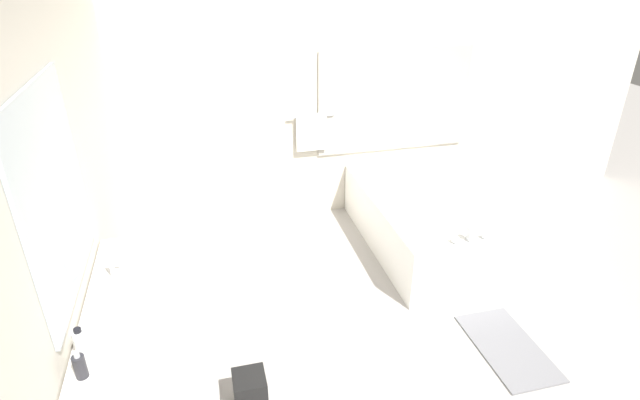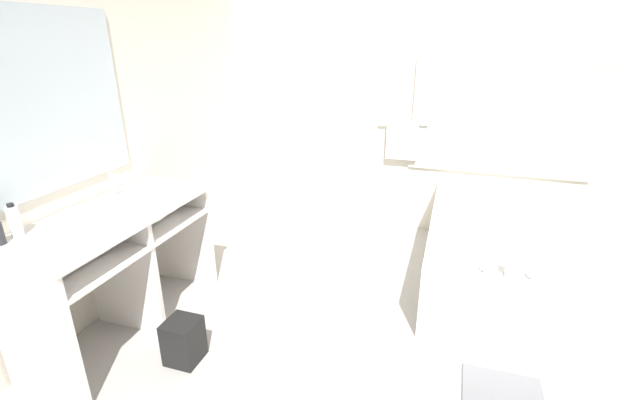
{
  "view_description": "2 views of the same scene",
  "coord_description": "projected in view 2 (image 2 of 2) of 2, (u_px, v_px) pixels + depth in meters",
  "views": [
    {
      "loc": [
        -1.44,
        -2.72,
        2.73
      ],
      "look_at": [
        -0.55,
        0.8,
        0.87
      ],
      "focal_mm": 28.0,
      "sensor_mm": 36.0,
      "label": 1
    },
    {
      "loc": [
        0.21,
        -2.26,
        1.98
      ],
      "look_at": [
        -0.76,
        0.81,
        0.75
      ],
      "focal_mm": 24.0,
      "sensor_mm": 36.0,
      "label": 2
    }
  ],
  "objects": [
    {
      "name": "wall_back_with_blinds",
      "position": [
        438.0,
        105.0,
        4.27
      ],
      "size": [
        7.4,
        0.13,
        2.7
      ],
      "color": "silver",
      "rests_on": "ground_plane"
    },
    {
      "name": "ground_plane",
      "position": [
        394.0,
        363.0,
        2.77
      ],
      "size": [
        16.0,
        16.0,
        0.0
      ],
      "primitive_type": "plane",
      "color": "#A8A39E",
      "rests_on": "ground"
    },
    {
      "name": "vanity_counter",
      "position": [
        121.0,
        242.0,
        2.91
      ],
      "size": [
        0.62,
        1.42,
        0.91
      ],
      "color": "white",
      "rests_on": "ground_plane"
    },
    {
      "name": "bathtub",
      "position": [
        494.0,
        251.0,
        3.59
      ],
      "size": [
        1.07,
        1.89,
        0.67
      ],
      "color": "white",
      "rests_on": "ground_plane"
    },
    {
      "name": "sink_faucet",
      "position": [
        113.0,
        186.0,
        3.01
      ],
      "size": [
        0.09,
        0.04,
        0.18
      ],
      "color": "silver",
      "rests_on": "vanity_counter"
    },
    {
      "name": "wall_left_with_mirror",
      "position": [
        80.0,
        135.0,
        2.92
      ],
      "size": [
        0.08,
        7.4,
        2.7
      ],
      "color": "silver",
      "rests_on": "ground_plane"
    },
    {
      "name": "water_bottle_1",
      "position": [
        15.0,
        221.0,
        2.42
      ],
      "size": [
        0.06,
        0.06,
        0.2
      ],
      "color": "silver",
      "rests_on": "vanity_counter"
    },
    {
      "name": "waste_bin",
      "position": [
        184.0,
        341.0,
        2.76
      ],
      "size": [
        0.21,
        0.21,
        0.29
      ],
      "color": "black",
      "rests_on": "ground_plane"
    }
  ]
}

